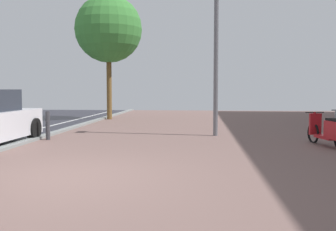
% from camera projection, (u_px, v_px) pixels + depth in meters
% --- Properties ---
extents(ground, '(21.00, 40.00, 0.13)m').
position_uv_depth(ground, '(146.00, 181.00, 6.08)').
color(ground, '#22222B').
extents(scooter_extra, '(0.67, 1.87, 0.87)m').
position_uv_depth(scooter_extra, '(330.00, 131.00, 9.47)').
color(scooter_extra, black).
rests_on(scooter_extra, ground).
extents(lamp_post, '(0.20, 0.52, 5.34)m').
position_uv_depth(lamp_post, '(216.00, 39.00, 11.67)').
color(lamp_post, slate).
rests_on(lamp_post, ground).
extents(street_tree, '(3.18, 3.18, 5.89)m').
position_uv_depth(street_tree, '(109.00, 29.00, 18.05)').
color(street_tree, brown).
rests_on(street_tree, ground).
extents(bollard_far, '(0.12, 0.12, 0.82)m').
position_uv_depth(bollard_far, '(48.00, 126.00, 10.86)').
color(bollard_far, '#38383D').
rests_on(bollard_far, ground).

